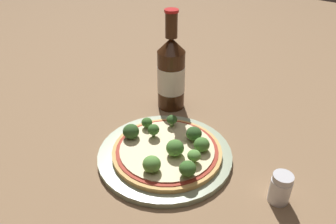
{
  "coord_description": "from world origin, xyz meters",
  "views": [
    {
      "loc": [
        -0.4,
        -0.36,
        0.44
      ],
      "look_at": [
        0.06,
        0.02,
        0.06
      ],
      "focal_mm": 35.0,
      "sensor_mm": 36.0,
      "label": 1
    }
  ],
  "objects": [
    {
      "name": "broccoli_floret_7",
      "position": [
        0.06,
        -0.06,
        0.04
      ],
      "size": [
        0.03,
        0.03,
        0.03
      ],
      "color": "#7A9E5B",
      "rests_on": "pizza"
    },
    {
      "name": "broccoli_floret_8",
      "position": [
        -0.02,
        0.05,
        0.04
      ],
      "size": [
        0.03,
        0.03,
        0.03
      ],
      "color": "#7A9E5B",
      "rests_on": "pizza"
    },
    {
      "name": "beer_bottle",
      "position": [
        0.16,
        0.09,
        0.09
      ],
      "size": [
        0.07,
        0.07,
        0.25
      ],
      "color": "#381E0F",
      "rests_on": "ground_plane"
    },
    {
      "name": "pizza",
      "position": [
        -0.0,
        -0.03,
        0.02
      ],
      "size": [
        0.22,
        0.22,
        0.01
      ],
      "color": "tan",
      "rests_on": "plate"
    },
    {
      "name": "pepper_shaker",
      "position": [
        0.04,
        -0.26,
        0.03
      ],
      "size": [
        0.04,
        0.04,
        0.06
      ],
      "color": "silver",
      "rests_on": "ground_plane"
    },
    {
      "name": "broccoli_floret_2",
      "position": [
        0.01,
        0.01,
        0.04
      ],
      "size": [
        0.02,
        0.02,
        0.03
      ],
      "color": "#7A9E5B",
      "rests_on": "pizza"
    },
    {
      "name": "broccoli_floret_5",
      "position": [
        -0.07,
        -0.05,
        0.04
      ],
      "size": [
        0.03,
        0.03,
        0.03
      ],
      "color": "#7A9E5B",
      "rests_on": "pizza"
    },
    {
      "name": "broccoli_floret_6",
      "position": [
        0.03,
        0.05,
        0.04
      ],
      "size": [
        0.02,
        0.02,
        0.02
      ],
      "color": "#7A9E5B",
      "rests_on": "pizza"
    },
    {
      "name": "plate",
      "position": [
        0.0,
        -0.03,
        0.01
      ],
      "size": [
        0.27,
        0.27,
        0.01
      ],
      "color": "#93A384",
      "rests_on": "ground_plane"
    },
    {
      "name": "ground_plane",
      "position": [
        0.0,
        0.0,
        0.0
      ],
      "size": [
        3.0,
        3.0,
        0.0
      ],
      "primitive_type": "plane",
      "color": "#846647"
    },
    {
      "name": "broccoli_floret_9",
      "position": [
        0.07,
        0.01,
        0.04
      ],
      "size": [
        0.02,
        0.02,
        0.03
      ],
      "color": "#7A9E5B",
      "rests_on": "pizza"
    },
    {
      "name": "broccoli_floret_0",
      "position": [
        -0.01,
        -0.06,
        0.04
      ],
      "size": [
        0.04,
        0.04,
        0.03
      ],
      "color": "#7A9E5B",
      "rests_on": "pizza"
    },
    {
      "name": "broccoli_floret_4",
      "position": [
        0.0,
        -0.1,
        0.04
      ],
      "size": [
        0.03,
        0.03,
        0.03
      ],
      "color": "#7A9E5B",
      "rests_on": "pizza"
    },
    {
      "name": "broccoli_floret_1",
      "position": [
        0.04,
        -0.09,
        0.04
      ],
      "size": [
        0.03,
        0.03,
        0.03
      ],
      "color": "#7A9E5B",
      "rests_on": "pizza"
    },
    {
      "name": "broccoli_floret_3",
      "position": [
        -0.04,
        -0.11,
        0.04
      ],
      "size": [
        0.03,
        0.03,
        0.03
      ],
      "color": "#7A9E5B",
      "rests_on": "pizza"
    }
  ]
}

